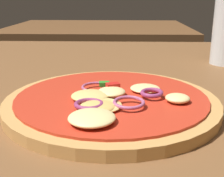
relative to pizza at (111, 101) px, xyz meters
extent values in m
cube|color=brown|center=(0.02, 0.04, -0.03)|extent=(1.47, 1.08, 0.03)
cylinder|color=tan|center=(0.00, 0.00, 0.00)|extent=(0.28, 0.28, 0.01)
cylinder|color=red|center=(0.00, 0.00, 0.01)|extent=(0.25, 0.25, 0.00)
ellipsoid|color=#F4DB8E|center=(0.08, -0.02, 0.01)|extent=(0.03, 0.03, 0.01)
ellipsoid|color=#F4DB8E|center=(-0.02, -0.08, 0.01)|extent=(0.05, 0.05, 0.01)
ellipsoid|color=#EFCC72|center=(-0.03, -0.01, 0.01)|extent=(0.05, 0.05, 0.01)
ellipsoid|color=#F4DB8E|center=(0.05, 0.02, 0.01)|extent=(0.04, 0.04, 0.01)
ellipsoid|color=#E5BC60|center=(-0.01, -0.05, 0.01)|extent=(0.04, 0.04, 0.01)
ellipsoid|color=#EFCC72|center=(-0.01, -0.04, 0.01)|extent=(0.05, 0.05, 0.01)
ellipsoid|color=#F4DB8E|center=(0.00, 0.00, 0.01)|extent=(0.04, 0.04, 0.01)
torus|color=#93386B|center=(0.05, 0.00, 0.01)|extent=(0.04, 0.04, 0.01)
torus|color=#93386B|center=(-0.02, -0.05, 0.01)|extent=(0.04, 0.04, 0.01)
torus|color=#B25984|center=(-0.02, 0.02, 0.01)|extent=(0.04, 0.04, 0.00)
torus|color=#B25984|center=(0.02, -0.04, 0.01)|extent=(0.04, 0.04, 0.01)
cube|color=red|center=(0.00, 0.02, 0.02)|extent=(0.02, 0.02, 0.01)
cube|color=orange|center=(-0.03, -0.01, 0.01)|extent=(0.01, 0.01, 0.00)
cube|color=#2D8C28|center=(-0.01, 0.03, 0.01)|extent=(0.02, 0.01, 0.01)
cube|color=silver|center=(0.12, -0.03, -0.01)|extent=(0.02, 0.02, 0.01)
cube|color=silver|center=(0.09, -0.02, -0.01)|extent=(0.04, 0.00, 0.00)
cube|color=silver|center=(0.09, -0.03, -0.01)|extent=(0.04, 0.00, 0.00)
cube|color=silver|center=(0.09, -0.03, -0.01)|extent=(0.04, 0.00, 0.00)
cube|color=silver|center=(0.09, -0.04, -0.01)|extent=(0.04, 0.00, 0.00)
cube|color=brown|center=(-0.10, 1.07, -0.03)|extent=(0.83, 0.62, 0.03)
camera|label=1|loc=(0.01, -0.37, 0.14)|focal=47.95mm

